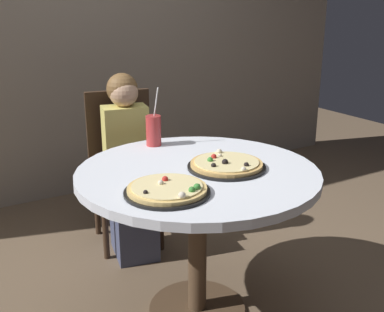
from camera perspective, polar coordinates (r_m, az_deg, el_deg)
ground_plane at (r=2.53m, az=0.61°, el=-17.83°), size 8.00×8.00×0.00m
wall_with_window at (r=3.78m, az=-15.02°, el=17.02°), size 5.20×0.14×2.90m
dining_table at (r=2.21m, az=0.66°, el=-4.30°), size 1.11×1.11×0.75m
chair_wooden at (r=3.05m, az=-8.26°, el=-0.35°), size 0.47×0.47×0.95m
diner_child at (r=2.89m, az=-7.42°, el=-2.29°), size 0.32×0.43×1.08m
pizza_veggie at (r=2.19m, az=4.11°, el=-1.04°), size 0.36×0.36×0.05m
pizza_cheese at (r=1.90m, az=-2.94°, el=-4.04°), size 0.35×0.35×0.05m
soda_cup at (r=2.52m, az=-4.58°, el=3.06°), size 0.08×0.08×0.31m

